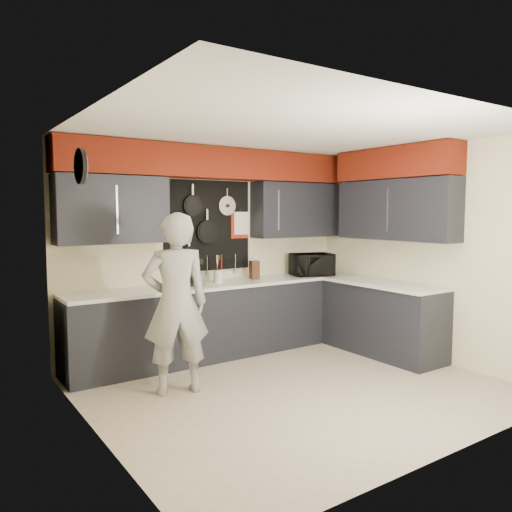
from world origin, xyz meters
TOP-DOWN VIEW (x-y plane):
  - ground at (0.00, 0.00)m, footprint 4.00×4.00m
  - back_wall_assembly at (0.01, 1.60)m, footprint 4.00×0.36m
  - right_wall_assembly at (1.85, 0.26)m, footprint 0.36×3.50m
  - left_wall_assembly at (-1.99, 0.02)m, footprint 0.05×3.50m
  - base_cabinets at (0.49, 1.13)m, footprint 3.95×2.20m
  - microwave at (1.37, 1.35)m, footprint 0.64×0.52m
  - knife_block at (0.51, 1.50)m, footprint 0.13×0.13m
  - utensil_crock at (-0.06, 1.47)m, footprint 0.12×0.12m
  - coffee_maker at (-0.43, 1.45)m, footprint 0.18×0.22m
  - person at (-1.05, 0.57)m, footprint 0.74×0.58m

SIDE VIEW (x-z plane):
  - ground at x=0.00m, z-range 0.00..0.00m
  - base_cabinets at x=0.49m, z-range 0.00..0.92m
  - person at x=-1.05m, z-range 0.00..1.80m
  - utensil_crock at x=-0.06m, z-range 0.92..1.08m
  - knife_block at x=0.51m, z-range 0.92..1.16m
  - microwave at x=1.37m, z-range 0.92..1.23m
  - coffee_maker at x=-0.43m, z-range 0.93..1.25m
  - left_wall_assembly at x=-1.99m, z-range 0.03..2.63m
  - right_wall_assembly at x=1.85m, z-range 0.64..3.24m
  - back_wall_assembly at x=0.01m, z-range 0.71..3.31m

